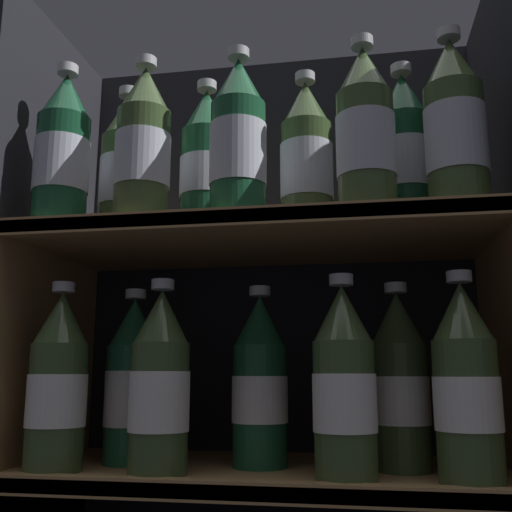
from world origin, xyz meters
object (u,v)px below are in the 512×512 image
object	(u,v)px
bottle_lower_back_2	(400,385)
bottle_upper_front_1	(143,149)
bottle_upper_front_4	(455,128)
bottle_lower_back_0	(132,385)
bottle_upper_back_1	(205,166)
bottle_upper_back_2	(306,160)
bottle_upper_back_3	(405,154)
bottle_upper_back_0	(125,171)
bottle_lower_front_2	(344,386)
bottle_lower_front_0	(58,385)
bottle_upper_front_0	(62,154)
bottle_lower_front_1	(160,386)
bottle_lower_front_3	(466,386)
bottle_upper_front_3	(365,134)
bottle_lower_back_1	(261,384)
bottle_upper_front_2	(238,143)

from	to	relation	value
bottle_lower_back_2	bottle_upper_front_1	bearing A→B (deg)	-166.03
bottle_upper_front_4	bottle_lower_back_0	xyz separation A→B (m)	(-0.48, 0.09, -0.34)
bottle_upper_back_1	bottle_lower_back_0	world-z (taller)	bottle_upper_back_1
bottle_upper_back_2	bottle_upper_back_3	size ratio (longest dim) A/B	1.00
bottle_upper_back_0	bottle_lower_front_2	bearing A→B (deg)	-14.39
bottle_upper_front_1	bottle_lower_front_0	distance (m)	0.36
bottle_upper_front_0	bottle_lower_front_2	xyz separation A→B (m)	(0.41, -0.00, -0.34)
bottle_lower_front_1	bottle_lower_back_2	bearing A→B (deg)	15.51
bottle_upper_back_2	bottle_lower_front_3	distance (m)	0.41
bottle_lower_front_2	bottle_lower_front_1	bearing A→B (deg)	180.00
bottle_upper_back_2	bottle_lower_front_3	xyz separation A→B (m)	(0.20, -0.09, -0.34)
bottle_upper_front_4	bottle_upper_back_0	bearing A→B (deg)	169.98
bottle_upper_front_3	bottle_lower_front_3	world-z (taller)	bottle_upper_front_3
bottle_upper_back_3	bottle_lower_back_1	world-z (taller)	bottle_upper_back_3
bottle_lower_back_2	bottle_lower_back_1	bearing A→B (deg)	180.00
bottle_lower_front_2	bottle_lower_back_2	bearing A→B (deg)	49.99
bottle_upper_back_1	bottle_lower_back_1	size ratio (longest dim) A/B	1.00
bottle_upper_front_0	bottle_upper_front_4	xyz separation A→B (m)	(0.57, 0.00, -0.00)
bottle_upper_front_1	bottle_lower_front_2	distance (m)	0.44
bottle_lower_front_1	bottle_upper_back_1	bearing A→B (deg)	68.92
bottle_upper_front_4	bottle_upper_back_3	world-z (taller)	same
bottle_upper_front_0	bottle_lower_front_2	world-z (taller)	bottle_upper_front_0
bottle_lower_back_1	bottle_lower_back_2	xyz separation A→B (m)	(0.20, 0.00, 0.00)
bottle_upper_front_3	bottle_upper_front_0	bearing A→B (deg)	180.00
bottle_lower_front_3	bottle_lower_back_2	distance (m)	0.12
bottle_upper_back_0	bottle_lower_back_1	bearing A→B (deg)	0.00
bottle_upper_front_0	bottle_upper_front_2	distance (m)	0.27
bottle_upper_back_1	bottle_upper_back_2	distance (m)	0.16
bottle_upper_front_3	bottle_lower_front_0	distance (m)	0.55
bottle_upper_front_0	bottle_upper_back_2	bearing A→B (deg)	13.90
bottle_upper_front_3	bottle_upper_back_1	bearing A→B (deg)	160.43
bottle_upper_front_2	bottle_lower_back_1	world-z (taller)	bottle_upper_front_2
bottle_upper_back_3	bottle_lower_front_3	distance (m)	0.36
bottle_upper_back_1	bottle_lower_back_1	world-z (taller)	bottle_upper_back_1
bottle_upper_back_3	bottle_lower_front_2	xyz separation A→B (m)	(-0.10, -0.09, -0.34)
bottle_upper_front_2	bottle_upper_back_0	bearing A→B (deg)	156.67
bottle_upper_back_0	bottle_upper_front_1	bearing A→B (deg)	-54.40
bottle_upper_back_0	bottle_lower_back_2	distance (m)	0.54
bottle_upper_front_3	bottle_upper_front_1	bearing A→B (deg)	-180.00
bottle_lower_back_2	bottle_upper_back_3	bearing A→B (deg)	0.00
bottle_upper_front_4	bottle_lower_front_1	world-z (taller)	bottle_upper_front_4
bottle_upper_front_2	bottle_upper_back_0	distance (m)	0.23
bottle_upper_front_3	bottle_lower_back_2	distance (m)	0.35
bottle_upper_front_2	bottle_lower_front_1	bearing A→B (deg)	180.00
bottle_upper_back_3	bottle_upper_back_0	bearing A→B (deg)	180.00
bottle_upper_front_3	bottle_lower_front_1	xyz separation A→B (m)	(-0.29, 0.00, -0.34)
bottle_upper_front_4	bottle_lower_front_0	world-z (taller)	bottle_upper_front_4
bottle_upper_front_0	bottle_upper_front_2	world-z (taller)	same
bottle_upper_front_1	bottle_upper_back_3	xyz separation A→B (m)	(0.38, 0.09, 0.00)
bottle_upper_front_0	bottle_lower_back_2	xyz separation A→B (m)	(0.49, 0.09, -0.34)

